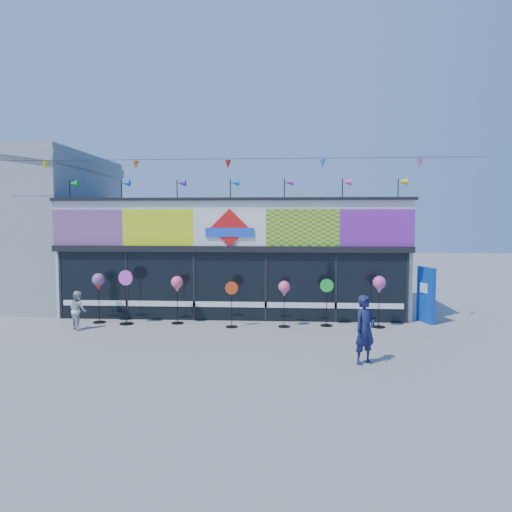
# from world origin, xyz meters

# --- Properties ---
(ground) EXTENTS (80.00, 80.00, 0.00)m
(ground) POSITION_xyz_m (0.00, 0.00, 0.00)
(ground) COLOR gray
(ground) RESTS_ON ground
(kite_shop) EXTENTS (16.00, 5.70, 5.31)m
(kite_shop) POSITION_xyz_m (0.00, 5.94, 2.05)
(kite_shop) COLOR silver
(kite_shop) RESTS_ON ground
(neighbour_building) EXTENTS (8.18, 7.20, 6.87)m
(neighbour_building) POSITION_xyz_m (-10.00, 7.00, 3.20)
(neighbour_building) COLOR #939698
(neighbour_building) RESTS_ON ground
(blue_sign) EXTENTS (0.39, 0.91, 1.82)m
(blue_sign) POSITION_xyz_m (6.44, 3.52, 0.92)
(blue_sign) COLOR #0B3EAD
(blue_sign) RESTS_ON ground
(spinner_0) EXTENTS (0.41, 0.41, 1.63)m
(spinner_0) POSITION_xyz_m (-4.23, 2.78, 1.30)
(spinner_0) COLOR black
(spinner_0) RESTS_ON ground
(spinner_1) EXTENTS (0.49, 0.45, 1.75)m
(spinner_1) POSITION_xyz_m (-3.26, 2.59, 0.93)
(spinner_1) COLOR black
(spinner_1) RESTS_ON ground
(spinner_2) EXTENTS (0.39, 0.39, 1.55)m
(spinner_2) POSITION_xyz_m (-1.64, 2.81, 1.24)
(spinner_2) COLOR black
(spinner_2) RESTS_ON ground
(spinner_3) EXTENTS (0.40, 0.37, 1.44)m
(spinner_3) POSITION_xyz_m (0.18, 2.37, 0.76)
(spinner_3) COLOR black
(spinner_3) RESTS_ON ground
(spinner_4) EXTENTS (0.37, 0.37, 1.46)m
(spinner_4) POSITION_xyz_m (1.81, 2.51, 1.17)
(spinner_4) COLOR black
(spinner_4) RESTS_ON ground
(spinner_5) EXTENTS (0.42, 0.38, 1.50)m
(spinner_5) POSITION_xyz_m (3.15, 2.76, 0.79)
(spinner_5) COLOR black
(spinner_5) RESTS_ON ground
(spinner_6) EXTENTS (0.41, 0.41, 1.62)m
(spinner_6) POSITION_xyz_m (4.77, 2.64, 1.30)
(spinner_6) COLOR black
(spinner_6) RESTS_ON ground
(adult_man) EXTENTS (0.70, 0.65, 1.60)m
(adult_man) POSITION_xyz_m (3.73, -1.41, 0.80)
(adult_man) COLOR #161B45
(adult_man) RESTS_ON ground
(child) EXTENTS (0.65, 0.63, 1.19)m
(child) POSITION_xyz_m (-4.51, 1.78, 0.59)
(child) COLOR silver
(child) RESTS_ON ground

